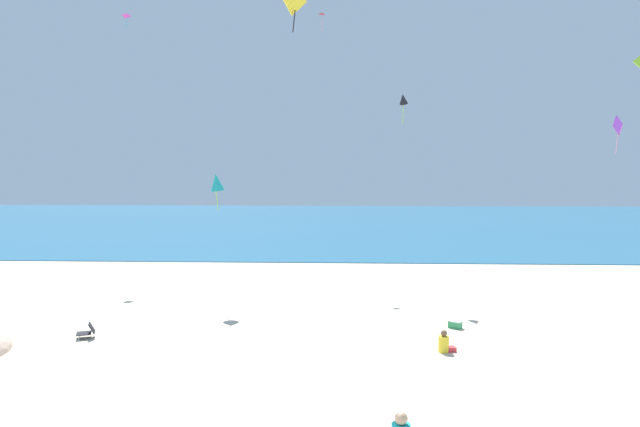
{
  "coord_description": "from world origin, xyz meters",
  "views": [
    {
      "loc": [
        0.81,
        -10.45,
        5.94
      ],
      "look_at": [
        0.0,
        8.36,
        4.53
      ],
      "focal_mm": 31.72,
      "sensor_mm": 36.0,
      "label": 1
    }
  ],
  "objects_px": {
    "cooler_box": "(455,324)",
    "kite_red": "(322,14)",
    "kite_teal": "(217,182)",
    "beach_chair_mid_beach": "(87,331)",
    "person_2": "(445,344)",
    "kite_black": "(403,99)",
    "kite_magenta": "(126,15)",
    "kite_purple": "(618,126)"
  },
  "relations": [
    {
      "from": "beach_chair_mid_beach",
      "to": "kite_black",
      "type": "relative_size",
      "value": 0.51
    },
    {
      "from": "kite_purple",
      "to": "kite_teal",
      "type": "relative_size",
      "value": 0.99
    },
    {
      "from": "cooler_box",
      "to": "kite_red",
      "type": "height_order",
      "value": "kite_red"
    },
    {
      "from": "cooler_box",
      "to": "kite_purple",
      "type": "relative_size",
      "value": 0.34
    },
    {
      "from": "kite_purple",
      "to": "kite_magenta",
      "type": "xyz_separation_m",
      "value": [
        -25.45,
        9.98,
        7.69
      ]
    },
    {
      "from": "cooler_box",
      "to": "person_2",
      "type": "height_order",
      "value": "person_2"
    },
    {
      "from": "kite_red",
      "to": "kite_purple",
      "type": "bearing_deg",
      "value": -33.93
    },
    {
      "from": "kite_black",
      "to": "kite_magenta",
      "type": "bearing_deg",
      "value": 157.16
    },
    {
      "from": "cooler_box",
      "to": "kite_magenta",
      "type": "height_order",
      "value": "kite_magenta"
    },
    {
      "from": "beach_chair_mid_beach",
      "to": "kite_teal",
      "type": "relative_size",
      "value": 0.46
    },
    {
      "from": "beach_chair_mid_beach",
      "to": "cooler_box",
      "type": "bearing_deg",
      "value": 166.26
    },
    {
      "from": "kite_red",
      "to": "kite_teal",
      "type": "height_order",
      "value": "kite_red"
    },
    {
      "from": "kite_red",
      "to": "kite_teal",
      "type": "xyz_separation_m",
      "value": [
        -4.35,
        -9.18,
        -9.78
      ]
    },
    {
      "from": "beach_chair_mid_beach",
      "to": "cooler_box",
      "type": "distance_m",
      "value": 13.5
    },
    {
      "from": "kite_purple",
      "to": "kite_red",
      "type": "distance_m",
      "value": 17.54
    },
    {
      "from": "cooler_box",
      "to": "person_2",
      "type": "relative_size",
      "value": 0.77
    },
    {
      "from": "beach_chair_mid_beach",
      "to": "kite_magenta",
      "type": "xyz_separation_m",
      "value": [
        -4.42,
        15.88,
        15.33
      ]
    },
    {
      "from": "kite_purple",
      "to": "kite_black",
      "type": "distance_m",
      "value": 9.62
    },
    {
      "from": "beach_chair_mid_beach",
      "to": "cooler_box",
      "type": "height_order",
      "value": "beach_chair_mid_beach"
    },
    {
      "from": "kite_black",
      "to": "kite_red",
      "type": "height_order",
      "value": "kite_red"
    },
    {
      "from": "person_2",
      "to": "kite_red",
      "type": "height_order",
      "value": "kite_red"
    },
    {
      "from": "kite_black",
      "to": "kite_magenta",
      "type": "relative_size",
      "value": 1.67
    },
    {
      "from": "cooler_box",
      "to": "kite_black",
      "type": "bearing_deg",
      "value": 100.61
    },
    {
      "from": "kite_teal",
      "to": "beach_chair_mid_beach",
      "type": "bearing_deg",
      "value": -121.6
    },
    {
      "from": "cooler_box",
      "to": "kite_red",
      "type": "distance_m",
      "value": 20.64
    },
    {
      "from": "person_2",
      "to": "kite_purple",
      "type": "xyz_separation_m",
      "value": [
        8.55,
        6.93,
        7.62
      ]
    },
    {
      "from": "beach_chair_mid_beach",
      "to": "person_2",
      "type": "distance_m",
      "value": 12.52
    },
    {
      "from": "kite_red",
      "to": "kite_magenta",
      "type": "relative_size",
      "value": 1.23
    },
    {
      "from": "beach_chair_mid_beach",
      "to": "kite_black",
      "type": "distance_m",
      "value": 17.62
    },
    {
      "from": "beach_chair_mid_beach",
      "to": "person_2",
      "type": "xyz_separation_m",
      "value": [
        12.48,
        -1.03,
        0.02
      ]
    },
    {
      "from": "kite_red",
      "to": "kite_black",
      "type": "bearing_deg",
      "value": -54.11
    },
    {
      "from": "beach_chair_mid_beach",
      "to": "kite_red",
      "type": "xyz_separation_m",
      "value": [
        7.8,
        14.8,
        14.96
      ]
    },
    {
      "from": "kite_black",
      "to": "kite_teal",
      "type": "xyz_separation_m",
      "value": [
        -8.59,
        -3.32,
        -4.05
      ]
    },
    {
      "from": "cooler_box",
      "to": "kite_red",
      "type": "relative_size",
      "value": 0.5
    },
    {
      "from": "kite_black",
      "to": "kite_magenta",
      "type": "xyz_separation_m",
      "value": [
        -16.47,
        6.94,
        6.1
      ]
    },
    {
      "from": "kite_magenta",
      "to": "kite_red",
      "type": "bearing_deg",
      "value": -5.03
    },
    {
      "from": "beach_chair_mid_beach",
      "to": "kite_black",
      "type": "bearing_deg",
      "value": -165.01
    },
    {
      "from": "person_2",
      "to": "kite_purple",
      "type": "relative_size",
      "value": 0.44
    },
    {
      "from": "kite_magenta",
      "to": "kite_purple",
      "type": "bearing_deg",
      "value": -21.4
    },
    {
      "from": "kite_black",
      "to": "kite_purple",
      "type": "bearing_deg",
      "value": -18.69
    },
    {
      "from": "person_2",
      "to": "cooler_box",
      "type": "bearing_deg",
      "value": 55.46
    },
    {
      "from": "cooler_box",
      "to": "beach_chair_mid_beach",
      "type": "bearing_deg",
      "value": -172.14
    }
  ]
}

